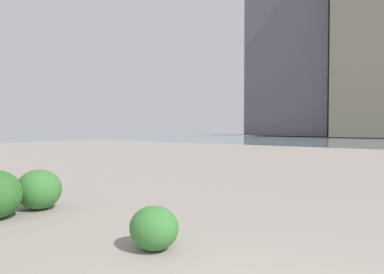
# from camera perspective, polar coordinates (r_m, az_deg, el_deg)

# --- Properties ---
(building_slab) EXTENTS (13.21, 11.14, 35.74)m
(building_slab) POSITION_cam_1_polar(r_m,az_deg,el_deg) (66.83, 29.39, 15.50)
(building_slab) COLOR gray
(building_slab) RESTS_ON ground
(building_annex) EXTENTS (16.56, 14.55, 30.39)m
(building_annex) POSITION_cam_1_polar(r_m,az_deg,el_deg) (74.33, 17.36, 11.28)
(building_annex) COLOR #5B5660
(building_annex) RESTS_ON ground
(shrub_low) EXTENTS (0.68, 0.61, 0.58)m
(shrub_low) POSITION_cam_1_polar(r_m,az_deg,el_deg) (4.61, -6.50, -15.14)
(shrub_low) COLOR #387533
(shrub_low) RESTS_ON ground
(shrub_round) EXTENTS (0.92, 0.83, 0.79)m
(shrub_round) POSITION_cam_1_polar(r_m,az_deg,el_deg) (7.36, -24.62, -8.12)
(shrub_round) COLOR #387533
(shrub_round) RESTS_ON ground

